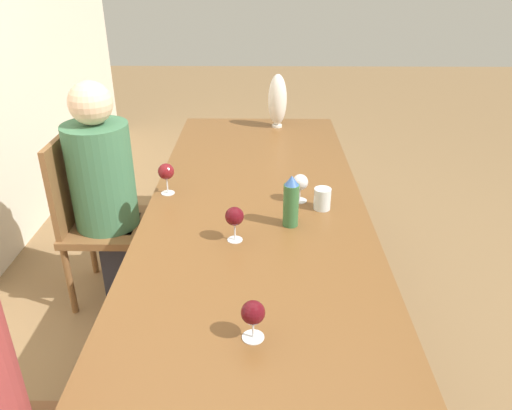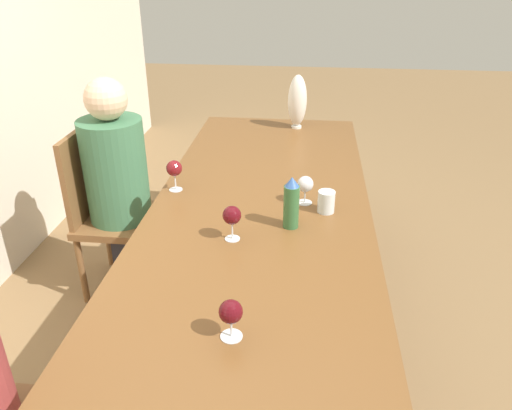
% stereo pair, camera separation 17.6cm
% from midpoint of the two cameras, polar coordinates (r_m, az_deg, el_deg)
% --- Properties ---
extents(ground_plane, '(14.00, 14.00, 0.00)m').
position_cam_midpoint_polar(ground_plane, '(2.51, -2.13, -17.80)').
color(ground_plane, olive).
extents(dining_table, '(3.16, 1.00, 0.73)m').
position_cam_midpoint_polar(dining_table, '(2.09, -2.44, -4.55)').
color(dining_table, brown).
rests_on(dining_table, ground_plane).
extents(water_bottle, '(0.07, 0.07, 0.23)m').
position_cam_midpoint_polar(water_bottle, '(2.07, 1.60, 0.34)').
color(water_bottle, '#336638').
rests_on(water_bottle, dining_table).
extents(water_tumbler, '(0.08, 0.08, 0.10)m').
position_cam_midpoint_polar(water_tumbler, '(2.24, 5.37, 0.67)').
color(water_tumbler, silver).
rests_on(water_tumbler, dining_table).
extents(vase, '(0.12, 0.12, 0.35)m').
position_cam_midpoint_polar(vase, '(3.29, 0.91, 11.86)').
color(vase, silver).
rests_on(vase, dining_table).
extents(wine_glass_0, '(0.08, 0.08, 0.15)m').
position_cam_midpoint_polar(wine_glass_0, '(1.96, -5.04, -1.43)').
color(wine_glass_0, silver).
rests_on(wine_glass_0, dining_table).
extents(wine_glass_2, '(0.07, 0.07, 0.13)m').
position_cam_midpoint_polar(wine_glass_2, '(2.28, 2.88, 2.50)').
color(wine_glass_2, silver).
rests_on(wine_glass_2, dining_table).
extents(wine_glass_3, '(0.07, 0.07, 0.13)m').
position_cam_midpoint_polar(wine_glass_3, '(1.49, -3.61, -12.38)').
color(wine_glass_3, silver).
rests_on(wine_glass_3, dining_table).
extents(wine_glass_4, '(0.08, 0.08, 0.15)m').
position_cam_midpoint_polar(wine_glass_4, '(2.40, -12.32, 3.65)').
color(wine_glass_4, silver).
rests_on(wine_glass_4, dining_table).
extents(chair_far, '(0.44, 0.44, 0.93)m').
position_cam_midpoint_polar(chair_far, '(2.85, -19.72, -1.22)').
color(chair_far, brown).
rests_on(chair_far, ground_plane).
extents(person_far, '(0.33, 0.33, 1.22)m').
position_cam_midpoint_polar(person_far, '(2.75, -18.55, 1.75)').
color(person_far, '#2D2D38').
rests_on(person_far, ground_plane).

